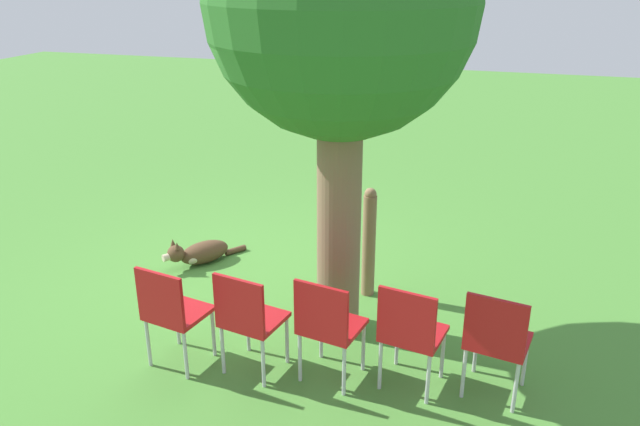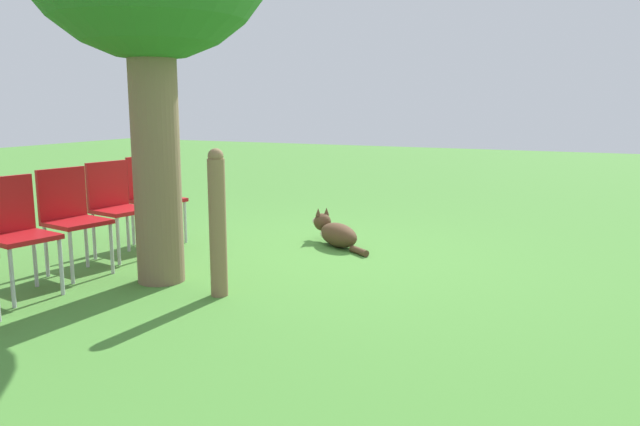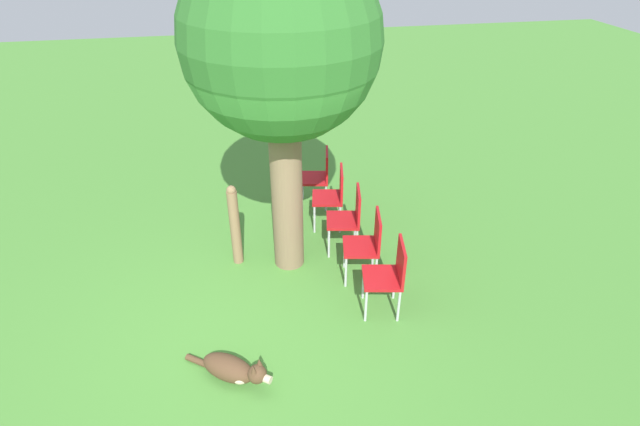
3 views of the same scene
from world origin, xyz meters
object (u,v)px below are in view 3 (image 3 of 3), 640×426
at_px(fence_post, 235,225).
at_px(red_chair_3, 333,193).
at_px(red_chair_4, 319,174).
at_px(red_chair_1, 368,242).
at_px(oak_tree, 281,46).
at_px(red_chair_0, 390,273).
at_px(red_chair_2, 349,216).
at_px(dog, 233,369).

relative_size(fence_post, red_chair_3, 1.24).
distance_m(fence_post, red_chair_4, 1.80).
bearing_deg(red_chair_1, red_chair_3, -71.75).
xyz_separation_m(red_chair_1, red_chair_3, (-0.16, 1.24, 0.00)).
relative_size(oak_tree, red_chair_0, 4.28).
height_order(red_chair_1, red_chair_3, same).
bearing_deg(red_chair_2, oak_tree, 20.28).
relative_size(fence_post, red_chair_0, 1.24).
xyz_separation_m(red_chair_0, red_chair_3, (-0.25, 1.86, 0.00)).
distance_m(red_chair_0, red_chair_4, 2.50).
bearing_deg(red_chair_1, oak_tree, -17.52).
distance_m(oak_tree, red_chair_4, 2.69).
bearing_deg(red_chair_0, red_chair_3, -71.75).
xyz_separation_m(fence_post, red_chair_0, (1.63, -1.23, -0.04)).
height_order(red_chair_3, red_chair_4, same).
xyz_separation_m(red_chair_0, red_chair_1, (-0.08, 0.62, 0.00)).
xyz_separation_m(oak_tree, red_chair_2, (0.81, 0.14, -2.22)).
relative_size(oak_tree, red_chair_4, 4.28).
distance_m(dog, red_chair_0, 1.93).
bearing_deg(dog, red_chair_0, 57.11).
distance_m(fence_post, red_chair_1, 1.67).
height_order(oak_tree, red_chair_3, oak_tree).
xyz_separation_m(fence_post, red_chair_4, (1.30, 1.24, -0.04)).
height_order(red_chair_0, red_chair_1, same).
relative_size(red_chair_1, red_chair_3, 1.00).
bearing_deg(red_chair_2, red_chair_4, -71.75).
relative_size(fence_post, red_chair_4, 1.24).
bearing_deg(red_chair_2, red_chair_0, 108.25).
bearing_deg(fence_post, red_chair_0, -37.03).
bearing_deg(red_chair_2, red_chair_1, 108.25).
bearing_deg(red_chair_3, red_chair_2, 108.25).
height_order(dog, red_chair_3, red_chair_3).
xyz_separation_m(dog, fence_post, (0.13, 1.91, 0.44)).
height_order(oak_tree, red_chair_2, oak_tree).
relative_size(fence_post, red_chair_2, 1.24).
distance_m(fence_post, red_chair_0, 2.04).
distance_m(fence_post, red_chair_3, 1.52).
distance_m(dog, fence_post, 1.97).
bearing_deg(oak_tree, red_chair_0, -48.37).
xyz_separation_m(red_chair_1, red_chair_2, (-0.08, 0.62, 0.00)).
xyz_separation_m(dog, red_chair_4, (1.43, 3.16, 0.40)).
bearing_deg(oak_tree, dog, -113.69).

